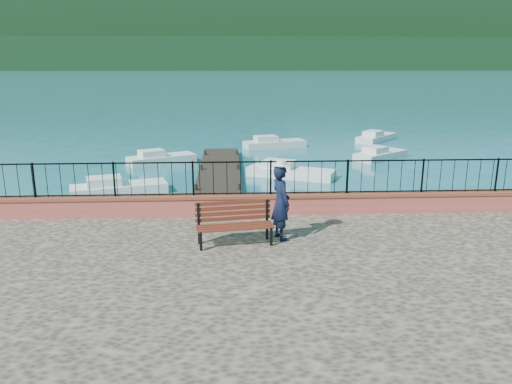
{
  "coord_description": "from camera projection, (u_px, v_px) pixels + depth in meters",
  "views": [
    {
      "loc": [
        -1.43,
        -10.06,
        5.49
      ],
      "look_at": [
        -0.81,
        2.0,
        2.3
      ],
      "focal_mm": 35.0,
      "sensor_mm": 36.0,
      "label": 1
    }
  ],
  "objects": [
    {
      "name": "companion_hill",
      "position": [
        426.0,
        65.0,
        562.76
      ],
      "size": [
        448.0,
        384.0,
        180.0
      ],
      "primitive_type": "ellipsoid",
      "color": "#142D23",
      "rests_on": "ground"
    },
    {
      "name": "ground",
      "position": [
        296.0,
        313.0,
        11.19
      ],
      "size": [
        2000.0,
        2000.0,
        0.0
      ],
      "primitive_type": "plane",
      "color": "#19596B",
      "rests_on": "ground"
    },
    {
      "name": "boat_3",
      "position": [
        161.0,
        156.0,
        27.43
      ],
      "size": [
        3.85,
        2.83,
        0.8
      ],
      "primitive_type": "cube",
      "rotation": [
        0.0,
        0.0,
        0.48
      ],
      "color": "silver",
      "rests_on": "ground"
    },
    {
      "name": "railing",
      "position": [
        281.0,
        178.0,
        14.19
      ],
      "size": [
        27.0,
        0.05,
        0.95
      ],
      "primitive_type": "cube",
      "color": "black",
      "rests_on": "parapet"
    },
    {
      "name": "parapet",
      "position": [
        281.0,
        204.0,
        14.38
      ],
      "size": [
        28.0,
        0.46,
        0.58
      ],
      "primitive_type": "cube",
      "color": "#C04B45",
      "rests_on": "promenade"
    },
    {
      "name": "hat",
      "position": [
        281.0,
        163.0,
        11.93
      ],
      "size": [
        0.44,
        0.44,
        0.12
      ],
      "primitive_type": "cylinder",
      "color": "white",
      "rests_on": "person"
    },
    {
      "name": "boat_5",
      "position": [
        377.0,
        135.0,
        35.02
      ],
      "size": [
        3.55,
        3.78,
        0.8
      ],
      "primitive_type": "cube",
      "rotation": [
        0.0,
        0.0,
        0.85
      ],
      "color": "silver",
      "rests_on": "ground"
    },
    {
      "name": "boat_2",
      "position": [
        381.0,
        152.0,
        28.58
      ],
      "size": [
        3.51,
        3.13,
        0.8
      ],
      "primitive_type": "cube",
      "rotation": [
        0.0,
        0.0,
        0.66
      ],
      "color": "silver",
      "rests_on": "ground"
    },
    {
      "name": "boat_1",
      "position": [
        291.0,
        169.0,
        24.17
      ],
      "size": [
        4.38,
        2.93,
        0.8
      ],
      "primitive_type": "cube",
      "rotation": [
        0.0,
        0.0,
        -0.43
      ],
      "color": "white",
      "rests_on": "ground"
    },
    {
      "name": "dock",
      "position": [
        219.0,
        182.0,
        22.64
      ],
      "size": [
        2.0,
        16.0,
        0.3
      ],
      "primitive_type": "cube",
      "color": "#2D231C",
      "rests_on": "ground"
    },
    {
      "name": "park_bench",
      "position": [
        235.0,
        232.0,
        11.96
      ],
      "size": [
        1.9,
        0.86,
        1.02
      ],
      "rotation": [
        0.0,
        0.0,
        0.15
      ],
      "color": "black",
      "rests_on": "promenade"
    },
    {
      "name": "boat_0",
      "position": [
        119.0,
        185.0,
        21.1
      ],
      "size": [
        4.16,
        2.4,
        0.8
      ],
      "primitive_type": "cube",
      "rotation": [
        0.0,
        0.0,
        0.3
      ],
      "color": "silver",
      "rests_on": "ground"
    },
    {
      "name": "foothills",
      "position": [
        231.0,
        36.0,
        353.14
      ],
      "size": [
        900.0,
        120.0,
        44.0
      ],
      "primitive_type": "cube",
      "color": "black",
      "rests_on": "ground"
    },
    {
      "name": "far_forest",
      "position": [
        232.0,
        54.0,
        298.53
      ],
      "size": [
        900.0,
        60.0,
        18.0
      ],
      "primitive_type": "cube",
      "color": "black",
      "rests_on": "ground"
    },
    {
      "name": "person",
      "position": [
        281.0,
        202.0,
        12.18
      ],
      "size": [
        0.64,
        0.79,
        1.86
      ],
      "primitive_type": "imported",
      "rotation": [
        0.0,
        0.0,
        1.9
      ],
      "color": "black",
      "rests_on": "promenade"
    },
    {
      "name": "boat_4",
      "position": [
        275.0,
        141.0,
        32.46
      ],
      "size": [
        4.2,
        2.36,
        0.8
      ],
      "primitive_type": "cube",
      "rotation": [
        0.0,
        0.0,
        0.28
      ],
      "color": "silver",
      "rests_on": "ground"
    }
  ]
}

